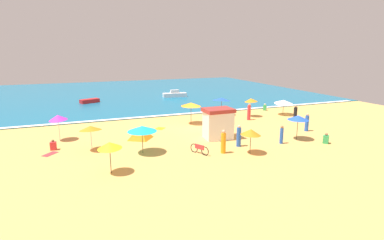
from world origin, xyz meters
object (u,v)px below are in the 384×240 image
(beach_umbrella_6, at_px, (58,118))
(small_boat_1, at_px, (90,101))
(beach_tent, at_px, (140,132))
(beachgoer_0, at_px, (326,139))
(beachgoer_3, at_px, (53,146))
(small_boat_0, at_px, (175,94))
(beachgoer_6, at_px, (282,135))
(lifeguard_cabana, at_px, (218,123))
(beachgoer_2, at_px, (265,107))
(beach_umbrella_3, at_px, (284,102))
(beach_umbrella_9, at_px, (251,100))
(parked_bicycle, at_px, (199,149))
(beachgoer_4, at_px, (249,112))
(beachgoer_8, at_px, (223,142))
(beach_umbrella_4, at_px, (298,118))
(beach_umbrella_0, at_px, (110,145))
(beach_umbrella_5, at_px, (251,132))
(beach_umbrella_1, at_px, (90,128))
(beach_umbrella_2, at_px, (222,99))
(beach_umbrella_8, at_px, (142,129))
(beachgoer_5, at_px, (307,123))
(beachgoer_7, at_px, (295,113))

(beach_umbrella_6, relative_size, small_boat_1, 0.80)
(beach_tent, bearing_deg, beachgoer_0, -26.03)
(beachgoer_3, distance_m, small_boat_0, 28.66)
(beachgoer_3, relative_size, beachgoer_6, 0.54)
(lifeguard_cabana, relative_size, beachgoer_2, 3.01)
(beach_umbrella_3, height_order, beach_umbrella_6, beach_umbrella_6)
(beach_umbrella_9, bearing_deg, small_boat_0, 102.23)
(beach_umbrella_3, bearing_deg, beachgoer_6, -128.22)
(lifeguard_cabana, distance_m, beach_umbrella_3, 13.56)
(beach_tent, xyz_separation_m, beachgoer_6, (10.94, -5.73, 0.16))
(beach_umbrella_6, height_order, parked_bicycle, beach_umbrella_6)
(beachgoer_4, height_order, beachgoer_8, beachgoer_4)
(beachgoer_4, bearing_deg, beach_umbrella_6, -177.49)
(beach_umbrella_6, bearing_deg, beach_umbrella_4, -20.64)
(beach_umbrella_6, xyz_separation_m, beachgoer_4, (19.90, 0.87, -1.18))
(beachgoer_2, distance_m, beachgoer_6, 14.76)
(beach_umbrella_0, bearing_deg, beachgoer_4, 31.33)
(parked_bicycle, height_order, beachgoer_6, beachgoer_6)
(beach_umbrella_6, xyz_separation_m, small_boat_0, (17.24, 19.88, -1.55))
(beach_tent, bearing_deg, beach_umbrella_0, -116.02)
(beach_umbrella_5, xyz_separation_m, beachgoer_0, (7.43, -0.15, -1.30))
(beach_umbrella_1, xyz_separation_m, beach_umbrella_6, (-2.46, 3.89, 0.24))
(parked_bicycle, relative_size, beachgoer_4, 0.87)
(beach_umbrella_1, distance_m, small_boat_1, 22.98)
(beach_umbrella_2, xyz_separation_m, beach_umbrella_5, (-4.36, -13.60, -0.26))
(beachgoer_2, relative_size, beachgoer_3, 1.08)
(beachgoer_4, xyz_separation_m, small_boat_0, (-2.66, 19.01, -0.37))
(lifeguard_cabana, height_order, beach_umbrella_9, lifeguard_cabana)
(lifeguard_cabana, bearing_deg, beach_umbrella_8, -168.33)
(parked_bicycle, height_order, small_boat_1, parked_bicycle)
(lifeguard_cabana, distance_m, beach_umbrella_6, 14.09)
(beach_umbrella_0, height_order, small_boat_1, beach_umbrella_0)
(beachgoer_3, distance_m, beachgoer_5, 23.18)
(small_boat_1, bearing_deg, beach_umbrella_3, -38.50)
(beachgoer_7, bearing_deg, lifeguard_cabana, -161.86)
(beachgoer_2, distance_m, small_boat_1, 25.50)
(beachgoer_8, bearing_deg, beach_umbrella_1, 154.79)
(beachgoer_3, bearing_deg, parked_bicycle, -25.96)
(beach_umbrella_1, height_order, beachgoer_5, beach_umbrella_1)
(beach_umbrella_4, relative_size, small_boat_0, 0.64)
(beach_umbrella_4, height_order, beach_umbrella_8, beach_umbrella_4)
(beach_umbrella_4, relative_size, beach_tent, 1.21)
(beach_umbrella_2, bearing_deg, beach_umbrella_8, -139.05)
(beach_umbrella_2, relative_size, beachgoer_5, 1.79)
(beach_umbrella_0, bearing_deg, beach_umbrella_5, 0.34)
(beach_umbrella_8, relative_size, beachgoer_0, 3.19)
(beach_umbrella_9, height_order, beachgoer_6, beach_umbrella_9)
(beachgoer_0, height_order, beachgoer_4, beachgoer_4)
(beachgoer_6, relative_size, beachgoer_8, 0.85)
(beach_umbrella_1, xyz_separation_m, beach_umbrella_5, (11.37, -5.27, -0.12))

